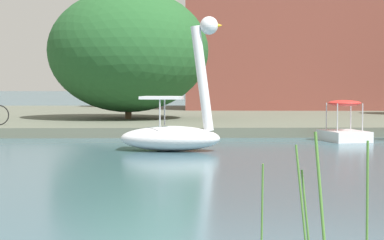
# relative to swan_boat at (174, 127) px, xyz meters

# --- Properties ---
(shore_bank_far) EXTENTS (138.55, 27.96, 0.35)m
(shore_bank_far) POSITION_rel_swan_boat_xyz_m (1.60, 18.83, -0.49)
(shore_bank_far) COLOR #5B6051
(shore_bank_far) RESTS_ON ground_plane
(swan_boat) EXTENTS (2.90, 1.61, 3.70)m
(swan_boat) POSITION_rel_swan_boat_xyz_m (0.00, 0.00, 0.00)
(swan_boat) COLOR white
(swan_boat) RESTS_ON ground_plane
(pedal_boat_red) EXTENTS (1.50, 2.04, 1.34)m
(pedal_boat_red) POSITION_rel_swan_boat_xyz_m (5.56, 3.41, -0.23)
(pedal_boat_red) COLOR white
(pedal_boat_red) RESTS_ON ground_plane
(tree_willow_overhanging) EXTENTS (9.97, 9.97, 5.68)m
(tree_willow_overhanging) POSITION_rel_swan_boat_xyz_m (-2.00, 11.72, 2.67)
(tree_willow_overhanging) COLOR brown
(tree_willow_overhanging) RESTS_ON shore_bank_far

